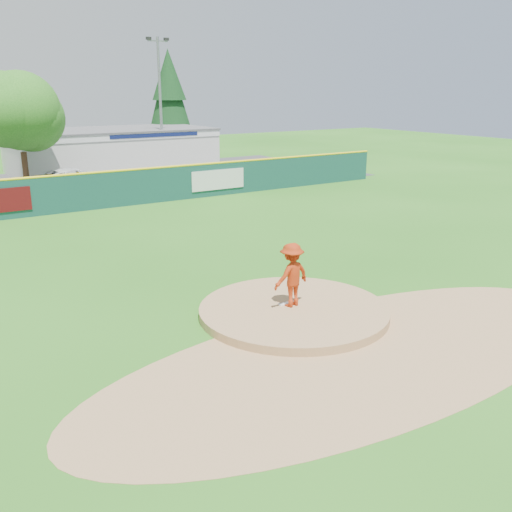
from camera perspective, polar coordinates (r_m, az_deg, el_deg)
ground at (r=16.74m, az=3.77°, el=-5.90°), size 120.00×120.00×0.00m
pitchers_mound at (r=16.74m, az=3.77°, el=-5.90°), size 5.50×5.50×0.50m
pitching_rubber at (r=16.86m, az=3.17°, el=-4.73°), size 0.60×0.15×0.04m
infield_dirt_arc at (r=14.66m, az=10.91°, el=-9.52°), size 15.40×15.40×0.01m
parking_lot at (r=40.92m, az=-19.67°, el=6.56°), size 44.00×16.00×0.02m
pitcher at (r=16.43m, az=3.58°, el=-1.89°), size 1.30×0.85×1.88m
van at (r=38.59m, az=-17.73°, el=7.31°), size 5.65×3.41×1.47m
pool_building_grp at (r=47.15m, az=-14.21°, el=10.23°), size 15.20×8.20×3.31m
fence_banners at (r=32.51m, az=-13.67°, el=6.49°), size 16.34×0.04×1.20m
outfield_fence at (r=32.18m, az=-15.89°, el=6.39°), size 40.00×0.14×2.07m
deciduous_tree at (r=38.09m, az=-22.55°, el=12.51°), size 5.60×5.60×7.36m
conifer_tree at (r=53.26m, az=-8.65°, el=15.37°), size 4.40×4.40×9.50m
light_pole_right at (r=45.24m, az=-9.55°, el=15.18°), size 1.75×0.25×10.00m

